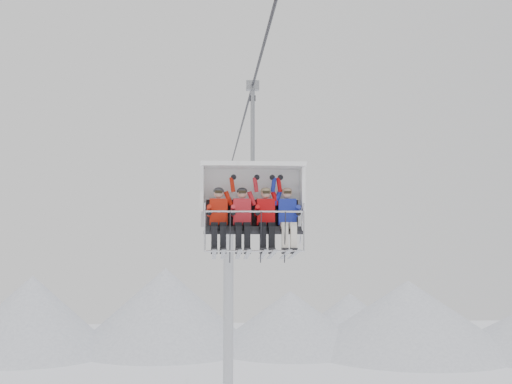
{
  "coord_description": "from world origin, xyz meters",
  "views": [
    {
      "loc": [
        -0.95,
        -13.63,
        9.76
      ],
      "look_at": [
        0.0,
        0.0,
        10.72
      ],
      "focal_mm": 45.0,
      "sensor_mm": 36.0,
      "label": 1
    }
  ],
  "objects": [
    {
      "name": "ridgeline",
      "position": [
        -1.58,
        42.05,
        2.84
      ],
      "size": [
        72.0,
        21.0,
        7.0
      ],
      "color": "silver",
      "rests_on": "ground"
    },
    {
      "name": "skier_far_left",
      "position": [
        -0.79,
        0.97,
        10.21
      ],
      "size": [
        0.41,
        1.69,
        1.63
      ],
      "color": "red",
      "rests_on": "chairlift_carrier"
    },
    {
      "name": "haul_cable",
      "position": [
        0.0,
        0.0,
        13.3
      ],
      "size": [
        0.06,
        50.0,
        0.06
      ],
      "primitive_type": "cylinder",
      "rotation": [
        1.57,
        0.0,
        0.0
      ],
      "color": "#29292E",
      "rests_on": "lift_tower_left"
    },
    {
      "name": "skier_center_right",
      "position": [
        0.3,
        0.97,
        10.21
      ],
      "size": [
        0.41,
        1.69,
        1.63
      ],
      "color": "#BF0A0D",
      "rests_on": "chairlift_carrier"
    },
    {
      "name": "lift_tower_right",
      "position": [
        0.0,
        22.0,
        5.78
      ],
      "size": [
        2.0,
        1.8,
        13.48
      ],
      "color": "#B2B4BA",
      "rests_on": "ground"
    },
    {
      "name": "skier_far_right",
      "position": [
        0.79,
        0.97,
        10.21
      ],
      "size": [
        0.41,
        1.69,
        1.63
      ],
      "color": "#19279A",
      "rests_on": "chairlift_carrier"
    },
    {
      "name": "skier_center_left",
      "position": [
        -0.25,
        0.97,
        10.21
      ],
      "size": [
        0.41,
        1.69,
        1.63
      ],
      "color": "red",
      "rests_on": "chairlift_carrier"
    },
    {
      "name": "chairlift_carrier",
      "position": [
        0.0,
        1.27,
        10.68
      ],
      "size": [
        2.39,
        1.17,
        3.98
      ],
      "color": "black",
      "rests_on": "haul_cable"
    }
  ]
}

